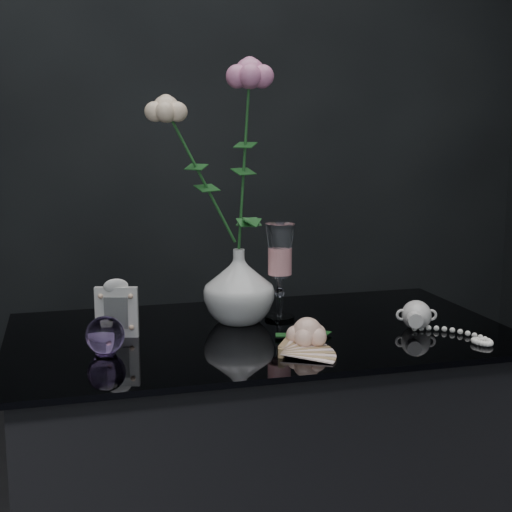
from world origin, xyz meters
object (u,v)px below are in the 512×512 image
object	(u,v)px
wine_glass	(280,272)
paperweight	(105,335)
vase	(239,286)
loose_rose	(307,333)
pearl_jar	(417,314)
picture_frame	(117,308)

from	to	relation	value
wine_glass	paperweight	world-z (taller)	wine_glass
vase	loose_rose	distance (m)	0.24
pearl_jar	wine_glass	bearing A→B (deg)	166.47
wine_glass	paperweight	bearing A→B (deg)	-158.00
loose_rose	picture_frame	bearing A→B (deg)	135.41
picture_frame	vase	bearing A→B (deg)	24.70
vase	loose_rose	xyz separation A→B (m)	(0.08, -0.22, -0.05)
vase	paperweight	world-z (taller)	vase
vase	wine_glass	distance (m)	0.10
vase	wine_glass	xyz separation A→B (m)	(0.09, 0.00, 0.03)
wine_glass	picture_frame	size ratio (longest dim) A/B	1.77
paperweight	loose_rose	xyz separation A→B (m)	(0.38, -0.06, -0.01)
vase	paperweight	bearing A→B (deg)	-152.37
paperweight	loose_rose	size ratio (longest dim) A/B	0.42
wine_glass	picture_frame	world-z (taller)	wine_glass
picture_frame	paperweight	world-z (taller)	picture_frame
wine_glass	paperweight	size ratio (longest dim) A/B	2.94
wine_glass	picture_frame	xyz separation A→B (m)	(-0.36, -0.05, -0.05)
loose_rose	vase	bearing A→B (deg)	92.39
wine_glass	pearl_jar	size ratio (longest dim) A/B	0.96
paperweight	picture_frame	bearing A→B (deg)	74.73
loose_rose	wine_glass	bearing A→B (deg)	68.57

